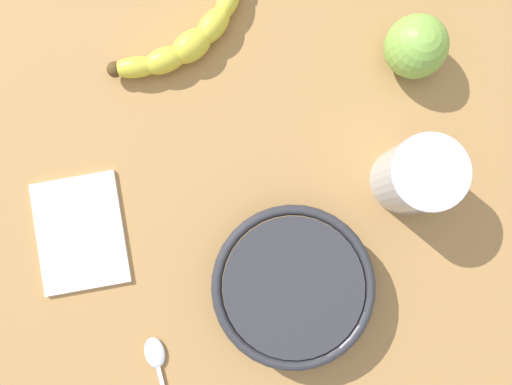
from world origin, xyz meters
TOP-DOWN VIEW (x-y plane):
  - wooden_tabletop at (0.00, 0.00)cm, footprint 120.00×120.00cm
  - banana at (-16.81, -1.75)cm, footprint 8.03×19.55cm
  - smoothie_glass at (9.55, 14.35)cm, footprint 8.26×8.26cm
  - ceramic_bowl at (14.43, -3.28)cm, footprint 18.10×18.10cm
  - green_apple_fruit at (-3.77, 21.51)cm, footprint 7.32×7.32cm
  - teaspoon at (15.37, -21.23)cm, footprint 11.27×3.61cm
  - folded_napkin at (-1.78, -23.14)cm, footprint 15.67×13.50cm

SIDE VIEW (x-z plane):
  - wooden_tabletop at x=0.00cm, z-range 0.00..3.00cm
  - folded_napkin at x=-1.78cm, z-range 3.00..3.60cm
  - teaspoon at x=15.37cm, z-range 3.00..3.80cm
  - banana at x=-16.81cm, z-range 3.00..6.47cm
  - ceramic_bowl at x=14.43cm, z-range 3.47..8.45cm
  - green_apple_fruit at x=-3.77cm, z-range 3.00..10.32cm
  - smoothie_glass at x=9.55cm, z-range 2.96..12.29cm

